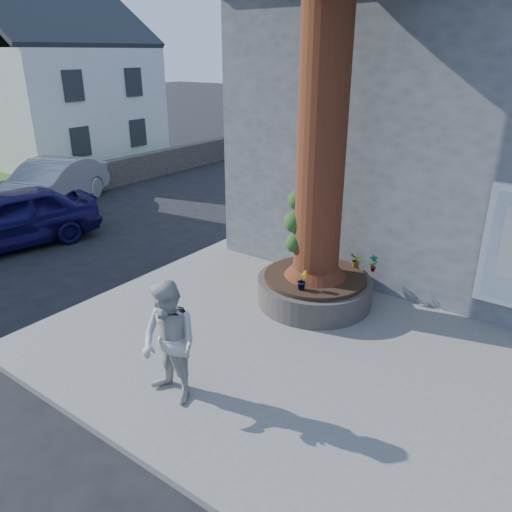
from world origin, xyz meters
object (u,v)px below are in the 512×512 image
Objects in this scene: man at (355,246)px; woman at (169,343)px; car_silver at (51,185)px; planter at (314,289)px; a_board_sign at (68,187)px; car_blue at (9,219)px.

woman is (-0.27, -5.38, 0.14)m from man.
car_silver is (-10.74, -0.54, -0.12)m from man.
a_board_sign is (-10.90, 1.74, 0.09)m from planter.
planter is 1.23× the size of woman.
a_board_sign is at bearing 139.17° from car_blue.
woman is at bearing -1.91° from car_blue.
planter is 8.46m from car_blue.
car_silver is 4.78× the size of a_board_sign.
a_board_sign is at bearing 170.92° from planter.
woman is (-0.13, -3.89, 0.64)m from planter.
car_silver is 0.89m from a_board_sign.
man is at bearing -40.85° from a_board_sign.
car_blue is at bearing 170.53° from woman.
man is 0.35× the size of car_blue.
car_silver reaches higher than a_board_sign.
woman is 8.39m from car_blue.
man reaches higher than car_silver.
a_board_sign is (-11.04, 0.25, -0.41)m from man.
a_board_sign is (-0.30, 0.79, -0.29)m from car_silver.
a_board_sign reaches higher than planter.
car_blue is (-8.39, -3.30, -0.13)m from man.
planter is at bearing -48.65° from a_board_sign.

